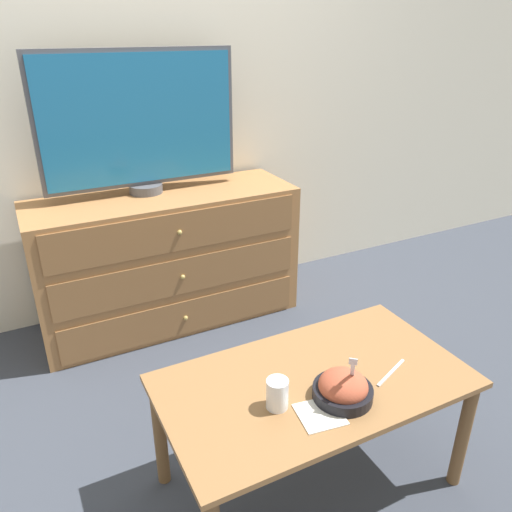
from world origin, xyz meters
TOP-DOWN VIEW (x-y plane):
  - ground_plane at (0.00, 0.00)m, footprint 12.00×12.00m
  - wall_back at (0.00, 0.03)m, footprint 12.00×0.05m
  - dresser at (0.05, -0.26)m, footprint 1.35×0.47m
  - tv at (-0.01, -0.18)m, footprint 0.96×0.17m
  - coffee_table at (0.14, -1.54)m, footprint 0.99×0.55m
  - takeout_bowl at (0.16, -1.66)m, footprint 0.18×0.18m
  - drink_cup at (-0.03, -1.60)m, footprint 0.07×0.07m
  - napkin at (0.06, -1.69)m, footprint 0.14×0.14m
  - knife at (0.37, -1.63)m, footprint 0.17×0.08m

SIDE VIEW (x-z plane):
  - ground_plane at x=0.00m, z-range 0.00..0.00m
  - dresser at x=0.05m, z-range 0.00..0.71m
  - coffee_table at x=0.14m, z-range 0.16..0.62m
  - napkin at x=0.06m, z-range 0.45..0.46m
  - knife at x=0.37m, z-range 0.45..0.46m
  - takeout_bowl at x=0.16m, z-range 0.40..0.58m
  - drink_cup at x=-0.03m, z-range 0.45..0.54m
  - tv at x=-0.01m, z-range 0.72..1.40m
  - wall_back at x=0.00m, z-range 0.00..2.60m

